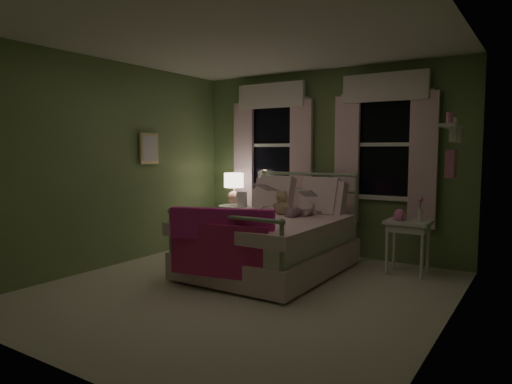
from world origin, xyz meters
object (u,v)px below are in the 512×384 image
Objects in this scene: teddy_bear at (282,205)px; nightstand_left at (234,221)px; table_lamp at (234,185)px; nightstand_right at (408,229)px; child_left at (270,189)px; child_right at (308,191)px; bed at (271,240)px.

teddy_bear is 0.50× the size of nightstand_left.
table_lamp is 0.73× the size of nightstand_right.
child_left reaches higher than nightstand_right.
nightstand_left is at bearing 45.00° from table_lamp.
table_lamp is (-1.42, 0.39, -0.01)m from child_right.
child_left is 1.09m from nightstand_left.
child_left is at bearing 123.60° from bed.
child_left is 1.70× the size of table_lamp.
table_lamp reaches higher than teddy_bear.
child_left is 0.37m from teddy_bear.
nightstand_left is at bearing 178.33° from nightstand_right.
nightstand_left is (-0.86, 0.39, -0.55)m from child_left.
teddy_bear is at bearing -25.59° from table_lamp.
nightstand_right is at bearing 27.05° from bed.
teddy_bear is at bearing -25.59° from nightstand_left.
child_right is 1.27m from nightstand_right.
child_left is 1.23× the size of nightstand_right.
nightstand_left is at bearing -19.58° from child_left.
child_left is 0.95m from table_lamp.
child_left is 1.22× the size of nightstand_left.
child_left is 1.80m from nightstand_right.
nightstand_right is at bearing -1.67° from table_lamp.
nightstand_left is (-1.14, 0.81, 0.03)m from bed.
child_left is 0.56m from child_right.
bed is at bearing 128.28° from child_left.
nightstand_right is at bearing 18.15° from teddy_bear.
bed is 1.62m from nightstand_right.
child_right is 1.47m from table_lamp.
nightstand_right is (2.58, -0.08, -0.40)m from table_lamp.
bed is 6.30× the size of teddy_bear.
nightstand_left is at bearing 144.65° from bed.
bed is at bearing -152.95° from nightstand_right.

